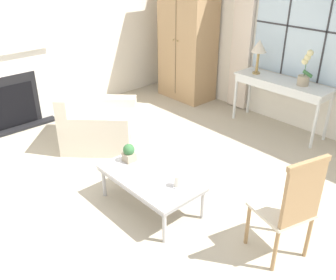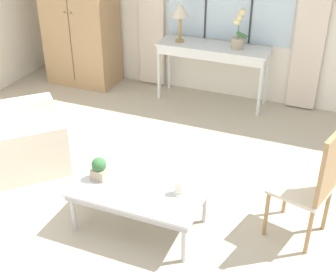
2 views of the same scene
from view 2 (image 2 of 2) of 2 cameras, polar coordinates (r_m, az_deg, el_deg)
ground_plane at (r=4.30m, az=-4.79°, el=-9.93°), size 14.00×14.00×0.00m
armoire at (r=6.82m, az=-10.82°, el=15.88°), size 1.05×0.63×2.25m
console_table at (r=6.20m, az=5.52°, el=10.62°), size 1.46×0.45×0.78m
table_lamp at (r=6.18m, az=1.49°, el=15.44°), size 0.23×0.23×0.52m
potted_orchid at (r=6.06m, az=8.58°, el=12.72°), size 0.21×0.16×0.51m
armchair_upholstered at (r=5.18m, az=-18.38°, el=-0.24°), size 1.32×1.32×0.80m
side_chair_wooden at (r=3.95m, az=17.51°, el=-4.68°), size 0.54×0.54×1.07m
coffee_table at (r=4.03m, az=-3.54°, el=-6.43°), size 1.12×0.63×0.40m
potted_plant_small at (r=4.11m, az=-8.39°, el=-3.43°), size 0.13×0.13×0.21m
pillar_candle at (r=3.91m, az=1.42°, el=-5.82°), size 0.11×0.11×0.14m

